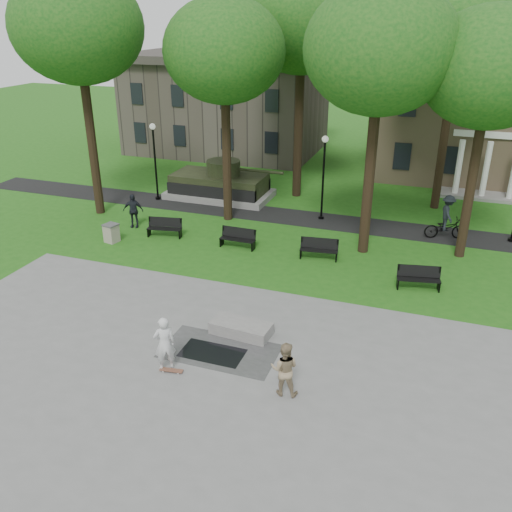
% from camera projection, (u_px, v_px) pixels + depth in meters
% --- Properties ---
extents(ground, '(120.00, 120.00, 0.00)m').
position_uv_depth(ground, '(233.00, 324.00, 20.50)').
color(ground, '#1F5814').
rests_on(ground, ground).
extents(plaza, '(22.00, 16.00, 0.02)m').
position_uv_depth(plaza, '(171.00, 406.00, 16.20)').
color(plaza, gray).
rests_on(plaza, ground).
extents(footpath, '(44.00, 2.60, 0.01)m').
position_uv_depth(footpath, '(311.00, 219.00, 30.81)').
color(footpath, black).
rests_on(footpath, ground).
extents(building_right, '(17.00, 12.00, 8.60)m').
position_uv_depth(building_right, '(501.00, 112.00, 38.00)').
color(building_right, '#9E8460').
rests_on(building_right, ground).
extents(building_left, '(15.00, 10.00, 7.20)m').
position_uv_depth(building_left, '(228.00, 106.00, 45.13)').
color(building_left, '#4C443D').
rests_on(building_left, ground).
extents(tree_0, '(6.80, 6.80, 12.97)m').
position_uv_depth(tree_0, '(78.00, 28.00, 27.76)').
color(tree_0, black).
rests_on(tree_0, ground).
extents(tree_1, '(6.20, 6.20, 11.63)m').
position_uv_depth(tree_1, '(224.00, 52.00, 27.21)').
color(tree_1, black).
rests_on(tree_1, ground).
extents(tree_2, '(6.60, 6.60, 12.16)m').
position_uv_depth(tree_2, '(381.00, 50.00, 22.90)').
color(tree_2, black).
rests_on(tree_2, ground).
extents(tree_3, '(6.00, 6.00, 11.19)m').
position_uv_depth(tree_3, '(491.00, 69.00, 22.69)').
color(tree_3, black).
rests_on(tree_3, ground).
extents(tree_4, '(7.20, 7.20, 13.50)m').
position_uv_depth(tree_4, '(302.00, 19.00, 30.58)').
color(tree_4, black).
rests_on(tree_4, ground).
extents(tree_5, '(6.40, 6.40, 12.44)m').
position_uv_depth(tree_5, '(459.00, 35.00, 28.72)').
color(tree_5, black).
rests_on(tree_5, ground).
extents(lamp_left, '(0.36, 0.36, 4.73)m').
position_uv_depth(lamp_left, '(155.00, 156.00, 32.96)').
color(lamp_left, black).
rests_on(lamp_left, ground).
extents(lamp_mid, '(0.36, 0.36, 4.73)m').
position_uv_depth(lamp_mid, '(324.00, 171.00, 29.77)').
color(lamp_mid, black).
rests_on(lamp_mid, ground).
extents(tank_monument, '(7.45, 3.40, 2.40)m').
position_uv_depth(tank_monument, '(220.00, 184.00, 34.14)').
color(tank_monument, gray).
rests_on(tank_monument, ground).
extents(puddle, '(2.20, 1.20, 0.00)m').
position_uv_depth(puddle, '(212.00, 353.00, 18.71)').
color(puddle, black).
rests_on(puddle, plaza).
extents(concrete_block, '(2.27, 1.16, 0.45)m').
position_uv_depth(concrete_block, '(241.00, 328.00, 19.75)').
color(concrete_block, gray).
rests_on(concrete_block, plaza).
extents(skateboard, '(0.80, 0.31, 0.07)m').
position_uv_depth(skateboard, '(171.00, 371.00, 17.72)').
color(skateboard, brown).
rests_on(skateboard, plaza).
extents(skateboarder, '(0.84, 0.79, 1.93)m').
position_uv_depth(skateboarder, '(164.00, 344.00, 17.51)').
color(skateboarder, silver).
rests_on(skateboarder, plaza).
extents(friend_watching, '(0.96, 0.80, 1.80)m').
position_uv_depth(friend_watching, '(285.00, 369.00, 16.38)').
color(friend_watching, '#968261').
rests_on(friend_watching, plaza).
extents(pedestrian_walker, '(1.18, 0.76, 1.87)m').
position_uv_depth(pedestrian_walker, '(133.00, 211.00, 29.37)').
color(pedestrian_walker, black).
rests_on(pedestrian_walker, ground).
extents(cyclist, '(2.27, 1.36, 2.32)m').
position_uv_depth(cyclist, '(446.00, 221.00, 27.88)').
color(cyclist, black).
rests_on(cyclist, ground).
extents(park_bench_0, '(1.85, 0.85, 1.00)m').
position_uv_depth(park_bench_0, '(165.00, 227.00, 28.29)').
color(park_bench_0, black).
rests_on(park_bench_0, ground).
extents(park_bench_1, '(1.81, 0.55, 1.00)m').
position_uv_depth(park_bench_1, '(238.00, 237.00, 26.96)').
color(park_bench_1, black).
rests_on(park_bench_1, ground).
extents(park_bench_2, '(1.84, 0.75, 1.00)m').
position_uv_depth(park_bench_2, '(319.00, 248.00, 25.73)').
color(park_bench_2, black).
rests_on(park_bench_2, ground).
extents(park_bench_3, '(1.85, 0.86, 1.00)m').
position_uv_depth(park_bench_3, '(419.00, 277.00, 22.93)').
color(park_bench_3, black).
rests_on(park_bench_3, ground).
extents(trash_bin, '(0.78, 0.78, 0.96)m').
position_uv_depth(trash_bin, '(111.00, 233.00, 27.62)').
color(trash_bin, gray).
rests_on(trash_bin, ground).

